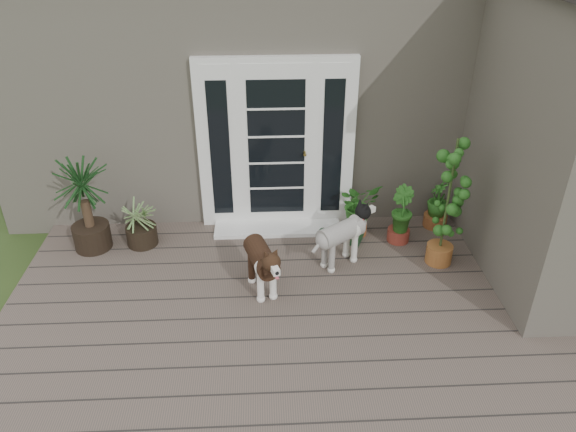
{
  "coord_description": "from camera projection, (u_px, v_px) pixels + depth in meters",
  "views": [
    {
      "loc": [
        -0.36,
        -3.52,
        3.8
      ],
      "look_at": [
        -0.1,
        1.75,
        0.7
      ],
      "focal_mm": 33.98,
      "sensor_mm": 36.0,
      "label": 1
    }
  ],
  "objects": [
    {
      "name": "spider_plant",
      "position": [
        140.0,
        221.0,
        6.52
      ],
      "size": [
        0.68,
        0.68,
        0.66
      ],
      "primitive_type": null,
      "rotation": [
        0.0,
        0.0,
        0.11
      ],
      "color": "#8DA465",
      "rests_on": "deck"
    },
    {
      "name": "herb_a",
      "position": [
        358.0,
        212.0,
        6.72
      ],
      "size": [
        0.68,
        0.68,
        0.64
      ],
      "primitive_type": "imported",
      "rotation": [
        0.0,
        0.0,
        0.49
      ],
      "color": "#1E5418",
      "rests_on": "deck"
    },
    {
      "name": "door_step",
      "position": [
        278.0,
        228.0,
        6.96
      ],
      "size": [
        1.6,
        0.4,
        0.05
      ],
      "primitive_type": "cube",
      "color": "white",
      "rests_on": "deck"
    },
    {
      "name": "sapling",
      "position": [
        448.0,
        202.0,
        5.96
      ],
      "size": [
        0.58,
        0.58,
        1.59
      ],
      "primitive_type": null,
      "rotation": [
        0.0,
        0.0,
        -0.27
      ],
      "color": "#255117",
      "rests_on": "deck"
    },
    {
      "name": "deck",
      "position": [
        305.0,
        343.0,
        5.28
      ],
      "size": [
        6.2,
        4.6,
        0.12
      ],
      "primitive_type": "cube",
      "color": "#6B5B4C",
      "rests_on": "ground"
    },
    {
      "name": "brindle_dog",
      "position": [
        262.0,
        266.0,
        5.74
      ],
      "size": [
        0.53,
        0.82,
        0.64
      ],
      "primitive_type": null,
      "rotation": [
        0.0,
        0.0,
        3.44
      ],
      "color": "#3C2315",
      "rests_on": "deck"
    },
    {
      "name": "house_main",
      "position": [
        285.0,
        70.0,
        8.19
      ],
      "size": [
        7.4,
        4.0,
        3.1
      ],
      "primitive_type": "cube",
      "color": "#665E54",
      "rests_on": "ground"
    },
    {
      "name": "clog_left",
      "position": [
        326.0,
        235.0,
        6.77
      ],
      "size": [
        0.21,
        0.3,
        0.08
      ],
      "primitive_type": null,
      "rotation": [
        0.0,
        0.0,
        0.34
      ],
      "color": "#143319",
      "rests_on": "deck"
    },
    {
      "name": "white_dog",
      "position": [
        340.0,
        241.0,
        6.17
      ],
      "size": [
        0.8,
        0.69,
        0.62
      ],
      "primitive_type": null,
      "rotation": [
        0.0,
        0.0,
        -0.97
      ],
      "color": "silver",
      "rests_on": "deck"
    },
    {
      "name": "yucca",
      "position": [
        85.0,
        204.0,
        6.32
      ],
      "size": [
        1.08,
        1.08,
        1.21
      ],
      "primitive_type": null,
      "rotation": [
        0.0,
        0.0,
        -0.39
      ],
      "color": "black",
      "rests_on": "deck"
    },
    {
      "name": "clog_right",
      "position": [
        357.0,
        238.0,
        6.71
      ],
      "size": [
        0.26,
        0.34,
        0.09
      ],
      "primitive_type": null,
      "rotation": [
        0.0,
        0.0,
        -0.42
      ],
      "color": "black",
      "rests_on": "deck"
    },
    {
      "name": "door_unit",
      "position": [
        276.0,
        146.0,
        6.6
      ],
      "size": [
        1.9,
        0.14,
        2.15
      ],
      "primitive_type": "cube",
      "color": "white",
      "rests_on": "deck"
    },
    {
      "name": "herb_b",
      "position": [
        400.0,
        222.0,
        6.62
      ],
      "size": [
        0.41,
        0.41,
        0.52
      ],
      "primitive_type": "imported",
      "rotation": [
        0.0,
        0.0,
        1.79
      ],
      "color": "#2A651C",
      "rests_on": "deck"
    },
    {
      "name": "herb_c",
      "position": [
        437.0,
        209.0,
        6.93
      ],
      "size": [
        0.37,
        0.37,
        0.49
      ],
      "primitive_type": "imported",
      "rotation": [
        0.0,
        0.0,
        4.52
      ],
      "color": "#27651C",
      "rests_on": "deck"
    }
  ]
}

